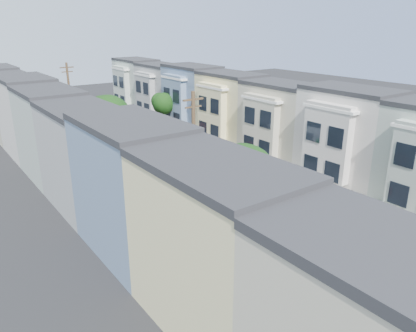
# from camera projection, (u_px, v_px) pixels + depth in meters

# --- Properties ---
(ground) EXTENTS (160.00, 160.00, 0.00)m
(ground) POSITION_uv_depth(u_px,v_px,m) (274.00, 215.00, 32.16)
(ground) COLOR black
(ground) RESTS_ON ground
(road_slab) EXTENTS (12.00, 70.00, 0.02)m
(road_slab) POSITION_uv_depth(u_px,v_px,m) (175.00, 165.00, 43.58)
(road_slab) COLOR black
(road_slab) RESTS_ON ground
(curb_left) EXTENTS (0.30, 70.00, 0.15)m
(curb_left) POSITION_uv_depth(u_px,v_px,m) (123.00, 176.00, 40.19)
(curb_left) COLOR gray
(curb_left) RESTS_ON ground
(curb_right) EXTENTS (0.30, 70.00, 0.15)m
(curb_right) POSITION_uv_depth(u_px,v_px,m) (219.00, 154.00, 46.93)
(curb_right) COLOR gray
(curb_right) RESTS_ON ground
(sidewalk_left) EXTENTS (2.60, 70.00, 0.15)m
(sidewalk_left) POSITION_uv_depth(u_px,v_px,m) (110.00, 179.00, 39.47)
(sidewalk_left) COLOR gray
(sidewalk_left) RESTS_ON ground
(sidewalk_right) EXTENTS (2.60, 70.00, 0.15)m
(sidewalk_right) POSITION_uv_depth(u_px,v_px,m) (228.00, 152.00, 47.65)
(sidewalk_right) COLOR gray
(sidewalk_right) RESTS_ON ground
(centerline) EXTENTS (0.12, 70.00, 0.01)m
(centerline) POSITION_uv_depth(u_px,v_px,m) (175.00, 165.00, 43.58)
(centerline) COLOR gold
(centerline) RESTS_ON ground
(townhouse_row_left) EXTENTS (5.00, 70.00, 8.50)m
(townhouse_row_left) POSITION_uv_depth(u_px,v_px,m) (72.00, 189.00, 37.38)
(townhouse_row_left) COLOR #BAB29A
(townhouse_row_left) RESTS_ON ground
(townhouse_row_right) EXTENTS (5.00, 70.00, 8.50)m
(townhouse_row_right) POSITION_uv_depth(u_px,v_px,m) (252.00, 147.00, 49.79)
(townhouse_row_right) COLOR #BAB29A
(townhouse_row_right) RESTS_ON ground
(tree_a) EXTENTS (4.38, 4.38, 6.72)m
(tree_a) POSITION_uv_depth(u_px,v_px,m) (394.00, 270.00, 17.18)
(tree_a) COLOR black
(tree_a) RESTS_ON ground
(tree_b) EXTENTS (4.70, 4.70, 7.65)m
(tree_b) POSITION_uv_depth(u_px,v_px,m) (240.00, 182.00, 24.62)
(tree_b) COLOR black
(tree_b) RESTS_ON ground
(tree_c) EXTENTS (4.70, 4.70, 6.85)m
(tree_c) POSITION_uv_depth(u_px,v_px,m) (161.00, 155.00, 32.22)
(tree_c) COLOR black
(tree_c) RESTS_ON ground
(tree_d) EXTENTS (4.70, 4.70, 7.88)m
(tree_d) POSITION_uv_depth(u_px,v_px,m) (108.00, 119.00, 39.83)
(tree_d) COLOR black
(tree_d) RESTS_ON ground
(tree_e) EXTENTS (4.70, 4.70, 7.22)m
(tree_e) POSITION_uv_depth(u_px,v_px,m) (60.00, 102.00, 51.82)
(tree_e) COLOR black
(tree_e) RESTS_ON ground
(tree_far_r) EXTENTS (3.10, 3.10, 5.28)m
(tree_far_r) POSITION_uv_depth(u_px,v_px,m) (163.00, 104.00, 56.99)
(tree_far_r) COLOR black
(tree_far_r) RESTS_ON ground
(utility_pole_near) EXTENTS (1.60, 0.26, 10.00)m
(utility_pole_near) POSITION_uv_depth(u_px,v_px,m) (194.00, 163.00, 28.47)
(utility_pole_near) COLOR #42301E
(utility_pole_near) RESTS_ON ground
(utility_pole_far) EXTENTS (1.60, 0.26, 10.00)m
(utility_pole_far) POSITION_uv_depth(u_px,v_px,m) (71.00, 106.00, 48.26)
(utility_pole_far) COLOR #42301E
(utility_pole_far) RESTS_ON ground
(fedex_truck) EXTENTS (2.55, 6.63, 3.18)m
(fedex_truck) POSITION_uv_depth(u_px,v_px,m) (214.00, 157.00, 40.40)
(fedex_truck) COLOR white
(fedex_truck) RESTS_ON ground
(lead_sedan) EXTENTS (2.36, 4.44, 1.27)m
(lead_sedan) POSITION_uv_depth(u_px,v_px,m) (184.00, 153.00, 45.53)
(lead_sedan) COLOR black
(lead_sedan) RESTS_ON ground
(parked_left_b) EXTENTS (2.73, 5.15, 1.38)m
(parked_left_b) POSITION_uv_depth(u_px,v_px,m) (313.00, 277.00, 23.15)
(parked_left_b) COLOR black
(parked_left_b) RESTS_ON ground
(parked_left_c) EXTENTS (2.04, 4.41, 1.22)m
(parked_left_c) POSITION_uv_depth(u_px,v_px,m) (207.00, 214.00, 31.03)
(parked_left_c) COLOR #A3A3A3
(parked_left_c) RESTS_ON ground
(parked_left_d) EXTENTS (1.47, 4.00, 1.33)m
(parked_left_d) POSITION_uv_depth(u_px,v_px,m) (149.00, 178.00, 38.02)
(parked_left_d) COLOR #5A1E0A
(parked_left_d) RESTS_ON ground
(parked_right_a) EXTENTS (1.81, 4.56, 1.47)m
(parked_right_a) POSITION_uv_depth(u_px,v_px,m) (404.00, 228.00, 28.67)
(parked_right_a) COLOR #4D4E50
(parked_right_a) RESTS_ON ground
(parked_right_b) EXTENTS (1.71, 4.03, 1.28)m
(parked_right_b) POSITION_uv_depth(u_px,v_px,m) (331.00, 200.00, 33.45)
(parked_right_b) COLOR white
(parked_right_b) RESTS_ON ground
(parked_right_c) EXTENTS (1.64, 3.90, 1.24)m
(parked_right_c) POSITION_uv_depth(u_px,v_px,m) (205.00, 149.00, 46.97)
(parked_right_c) COLOR black
(parked_right_c) RESTS_ON ground
(parked_right_d) EXTENTS (2.94, 5.73, 1.55)m
(parked_right_d) POSITION_uv_depth(u_px,v_px,m) (159.00, 129.00, 55.16)
(parked_right_d) COLOR black
(parked_right_d) RESTS_ON ground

